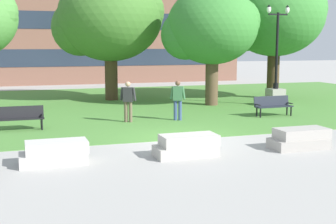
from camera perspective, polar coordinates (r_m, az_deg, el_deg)
The scene contains 14 objects.
ground_plane at distance 16.13m, azimuth 1.84°, elevation -3.39°, with size 140.00×140.00×0.00m, color #A3A09B.
grass_lawn at distance 25.64m, azimuth -5.83°, elevation 0.91°, with size 40.00×20.00×0.02m, color #4C8438.
concrete_block_center at distance 13.18m, azimuth -13.63°, elevation -4.89°, with size 1.83×0.90×0.64m.
concrete_block_left at distance 13.71m, azimuth 2.34°, elevation -4.16°, with size 1.83×0.90×0.64m.
concrete_block_right at distance 15.31m, azimuth 15.79°, elevation -3.16°, with size 1.83×0.90×0.64m.
park_bench_near_left at distance 21.83m, azimuth 12.67°, elevation 0.88°, with size 1.82×0.59×0.90m.
park_bench_near_right at distance 18.64m, azimuth -17.65°, elevation -0.53°, with size 1.80×0.54×0.90m.
lamp_post_center at distance 25.63m, azimuth 12.99°, elevation 3.16°, with size 1.32×0.80×5.30m.
tree_far_left at distance 29.18m, azimuth 12.76°, elevation 11.42°, with size 6.21×5.92×7.56m.
tree_near_right at distance 27.71m, azimuth -7.22°, elevation 11.30°, with size 6.34×6.03×7.40m.
tree_near_left at distance 25.21m, azimuth 5.29°, elevation 10.29°, with size 5.07×4.82×6.28m.
person_bystander_near_lawn at distance 20.03m, azimuth 1.19°, elevation 1.72°, with size 0.68×0.38×1.71m.
person_bystander_far_lawn at distance 19.62m, azimuth -4.89°, elevation 1.56°, with size 0.66×0.48×1.71m.
building_facade_distant at distance 40.07m, azimuth -8.26°, elevation 12.19°, with size 24.83×1.03×12.21m.
Camera 1 is at (-5.42, -14.85, 3.23)m, focal length 50.00 mm.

